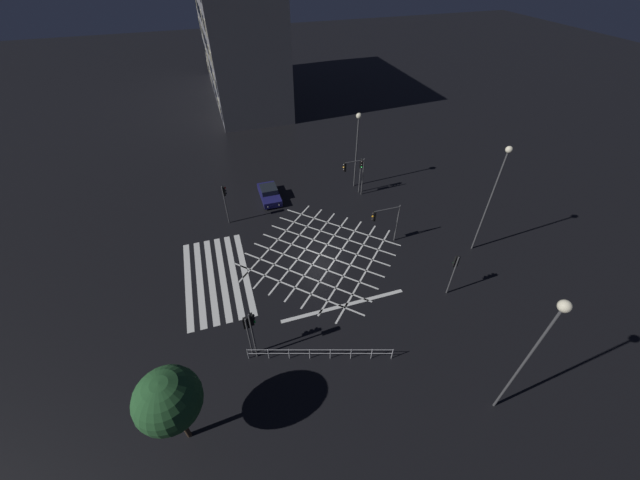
{
  "coord_description": "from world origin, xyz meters",
  "views": [
    {
      "loc": [
        21.47,
        -6.88,
        21.32
      ],
      "look_at": [
        0.0,
        0.0,
        1.66
      ],
      "focal_mm": 20.0,
      "sensor_mm": 36.0,
      "label": 1
    }
  ],
  "objects_px": {
    "street_lamp_east": "(542,337)",
    "traffic_light_se_cross": "(253,327)",
    "street_lamp_far": "(496,183)",
    "traffic_light_nw_main": "(361,169)",
    "traffic_light_se_main": "(247,329)",
    "traffic_light_median_north": "(384,218)",
    "waiting_car": "(269,194)",
    "traffic_light_nw_cross": "(353,170)",
    "street_tree_near": "(168,400)",
    "traffic_light_sw_cross": "(225,197)",
    "street_lamp_west": "(358,134)",
    "traffic_light_ne_main": "(454,267)"
  },
  "relations": [
    {
      "from": "street_lamp_far",
      "to": "traffic_light_ne_main",
      "type": "bearing_deg",
      "value": -53.61
    },
    {
      "from": "traffic_light_ne_main",
      "to": "waiting_car",
      "type": "xyz_separation_m",
      "value": [
        -16.81,
        -10.47,
        -2.11
      ]
    },
    {
      "from": "street_lamp_far",
      "to": "waiting_car",
      "type": "bearing_deg",
      "value": -130.22
    },
    {
      "from": "traffic_light_ne_main",
      "to": "waiting_car",
      "type": "bearing_deg",
      "value": 31.92
    },
    {
      "from": "traffic_light_se_main",
      "to": "traffic_light_nw_main",
      "type": "distance_m",
      "value": 21.09
    },
    {
      "from": "traffic_light_ne_main",
      "to": "street_lamp_east",
      "type": "height_order",
      "value": "street_lamp_east"
    },
    {
      "from": "traffic_light_se_main",
      "to": "street_lamp_east",
      "type": "bearing_deg",
      "value": -121.15
    },
    {
      "from": "traffic_light_se_main",
      "to": "street_tree_near",
      "type": "xyz_separation_m",
      "value": [
        4.09,
        -4.23,
        1.6
      ]
    },
    {
      "from": "street_lamp_west",
      "to": "street_lamp_far",
      "type": "relative_size",
      "value": 0.83
    },
    {
      "from": "traffic_light_median_north",
      "to": "traffic_light_nw_cross",
      "type": "distance_m",
      "value": 7.84
    },
    {
      "from": "traffic_light_se_main",
      "to": "street_lamp_west",
      "type": "relative_size",
      "value": 0.46
    },
    {
      "from": "traffic_light_nw_cross",
      "to": "traffic_light_se_main",
      "type": "relative_size",
      "value": 1.13
    },
    {
      "from": "street_lamp_west",
      "to": "street_tree_near",
      "type": "xyz_separation_m",
      "value": [
        21.16,
        -18.39,
        -1.74
      ]
    },
    {
      "from": "traffic_light_sw_cross",
      "to": "traffic_light_nw_main",
      "type": "xyz_separation_m",
      "value": [
        -1.02,
        13.84,
        -0.11
      ]
    },
    {
      "from": "traffic_light_nw_cross",
      "to": "street_lamp_east",
      "type": "height_order",
      "value": "street_lamp_east"
    },
    {
      "from": "traffic_light_se_main",
      "to": "street_tree_near",
      "type": "distance_m",
      "value": 6.1
    },
    {
      "from": "traffic_light_nw_cross",
      "to": "street_lamp_west",
      "type": "xyz_separation_m",
      "value": [
        -1.81,
        1.04,
        2.92
      ]
    },
    {
      "from": "street_lamp_west",
      "to": "street_lamp_far",
      "type": "height_order",
      "value": "street_lamp_far"
    },
    {
      "from": "traffic_light_median_north",
      "to": "street_lamp_east",
      "type": "bearing_deg",
      "value": 90.78
    },
    {
      "from": "street_lamp_east",
      "to": "street_lamp_far",
      "type": "bearing_deg",
      "value": 149.47
    },
    {
      "from": "traffic_light_median_north",
      "to": "traffic_light_ne_main",
      "type": "height_order",
      "value": "traffic_light_median_north"
    },
    {
      "from": "traffic_light_median_north",
      "to": "street_lamp_east",
      "type": "height_order",
      "value": "street_lamp_east"
    },
    {
      "from": "traffic_light_median_north",
      "to": "street_tree_near",
      "type": "distance_m",
      "value": 20.66
    },
    {
      "from": "traffic_light_nw_main",
      "to": "street_lamp_far",
      "type": "distance_m",
      "value": 13.44
    },
    {
      "from": "traffic_light_median_north",
      "to": "traffic_light_ne_main",
      "type": "distance_m",
      "value": 7.21
    },
    {
      "from": "street_lamp_far",
      "to": "waiting_car",
      "type": "distance_m",
      "value": 21.19
    },
    {
      "from": "traffic_light_nw_cross",
      "to": "traffic_light_nw_main",
      "type": "bearing_deg",
      "value": -160.09
    },
    {
      "from": "traffic_light_median_north",
      "to": "street_tree_near",
      "type": "relative_size",
      "value": 0.66
    },
    {
      "from": "traffic_light_median_north",
      "to": "traffic_light_nw_cross",
      "type": "relative_size",
      "value": 0.92
    },
    {
      "from": "traffic_light_se_main",
      "to": "street_lamp_far",
      "type": "distance_m",
      "value": 21.14
    },
    {
      "from": "traffic_light_ne_main",
      "to": "street_tree_near",
      "type": "xyz_separation_m",
      "value": [
        4.72,
        -19.49,
        1.53
      ]
    },
    {
      "from": "street_lamp_east",
      "to": "street_lamp_west",
      "type": "xyz_separation_m",
      "value": [
        -24.97,
        1.08,
        -1.03
      ]
    },
    {
      "from": "street_lamp_east",
      "to": "street_lamp_far",
      "type": "distance_m",
      "value": 14.2
    },
    {
      "from": "traffic_light_nw_main",
      "to": "street_lamp_east",
      "type": "height_order",
      "value": "street_lamp_east"
    },
    {
      "from": "traffic_light_sw_cross",
      "to": "traffic_light_se_cross",
      "type": "height_order",
      "value": "traffic_light_se_cross"
    },
    {
      "from": "street_lamp_east",
      "to": "waiting_car",
      "type": "bearing_deg",
      "value": -161.89
    },
    {
      "from": "street_lamp_east",
      "to": "traffic_light_sw_cross",
      "type": "bearing_deg",
      "value": -150.46
    },
    {
      "from": "traffic_light_se_cross",
      "to": "street_lamp_west",
      "type": "bearing_deg",
      "value": 51.64
    },
    {
      "from": "traffic_light_nw_main",
      "to": "street_tree_near",
      "type": "height_order",
      "value": "street_tree_near"
    },
    {
      "from": "traffic_light_nw_main",
      "to": "waiting_car",
      "type": "height_order",
      "value": "traffic_light_nw_main"
    },
    {
      "from": "traffic_light_nw_cross",
      "to": "street_lamp_far",
      "type": "height_order",
      "value": "street_lamp_far"
    },
    {
      "from": "street_tree_near",
      "to": "traffic_light_nw_main",
      "type": "bearing_deg",
      "value": 137.01
    },
    {
      "from": "traffic_light_median_north",
      "to": "street_lamp_east",
      "type": "xyz_separation_m",
      "value": [
        15.32,
        0.21,
        4.17
      ]
    },
    {
      "from": "traffic_light_nw_main",
      "to": "traffic_light_se_main",
      "type": "bearing_deg",
      "value": -42.17
    },
    {
      "from": "street_lamp_east",
      "to": "traffic_light_ne_main",
      "type": "bearing_deg",
      "value": 165.63
    },
    {
      "from": "traffic_light_ne_main",
      "to": "street_lamp_far",
      "type": "height_order",
      "value": "street_lamp_far"
    },
    {
      "from": "street_lamp_east",
      "to": "traffic_light_se_cross",
      "type": "bearing_deg",
      "value": -120.57
    },
    {
      "from": "traffic_light_ne_main",
      "to": "traffic_light_median_north",
      "type": "bearing_deg",
      "value": 19.39
    },
    {
      "from": "traffic_light_se_main",
      "to": "waiting_car",
      "type": "distance_m",
      "value": 18.19
    },
    {
      "from": "traffic_light_sw_cross",
      "to": "traffic_light_se_main",
      "type": "distance_m",
      "value": 14.61
    }
  ]
}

